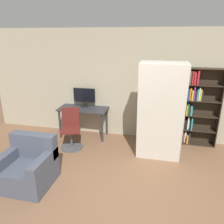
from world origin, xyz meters
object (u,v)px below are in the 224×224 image
at_px(bookshelf, 198,107).
at_px(mattress_near, 161,114).
at_px(mattress_far, 161,110).
at_px(monitor, 84,96).
at_px(armchair, 28,167).
at_px(office_chair, 71,132).

relative_size(bookshelf, mattress_near, 0.90).
bearing_deg(bookshelf, mattress_far, -140.63).
bearing_deg(bookshelf, monitor, -179.41).
relative_size(mattress_near, armchair, 2.41).
relative_size(monitor, office_chair, 0.62).
bearing_deg(bookshelf, mattress_near, -131.41).
xyz_separation_m(office_chair, armchair, (-0.21, -1.43, -0.06)).
bearing_deg(monitor, office_chair, -95.06).
height_order(monitor, office_chair, monitor).
bearing_deg(mattress_near, armchair, -149.72).
relative_size(monitor, mattress_far, 0.28).
bearing_deg(office_chair, bookshelf, 16.19).
bearing_deg(monitor, mattress_far, -18.97).
relative_size(office_chair, mattress_near, 0.46).
bearing_deg(mattress_far, office_chair, -176.17).
xyz_separation_m(monitor, armchair, (-0.28, -2.23, -0.72)).
xyz_separation_m(bookshelf, armchair, (-3.07, -2.26, -0.62)).
distance_m(bookshelf, mattress_far, 1.10).
height_order(office_chair, mattress_far, mattress_far).
bearing_deg(armchair, monitor, 82.87).
height_order(bookshelf, mattress_near, mattress_near).
bearing_deg(office_chair, mattress_near, -3.72).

